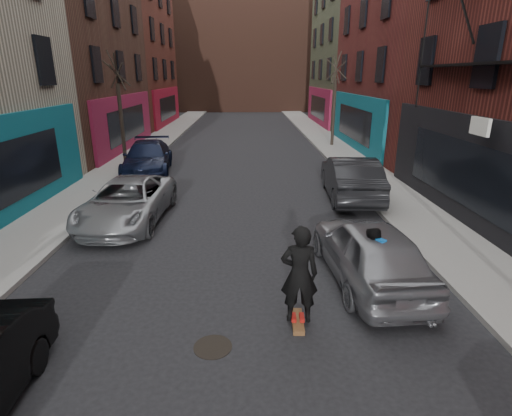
{
  "coord_description": "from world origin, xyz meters",
  "views": [
    {
      "loc": [
        0.36,
        -3.35,
        4.68
      ],
      "look_at": [
        0.57,
        5.89,
        1.6
      ],
      "focal_mm": 28.0,
      "sensor_mm": 36.0,
      "label": 1
    }
  ],
  "objects_px": {
    "parked_left_far": "(128,201)",
    "tree_left_far": "(120,102)",
    "tree_right_far": "(335,93)",
    "parked_right_far": "(369,251)",
    "skateboard": "(298,321)",
    "skateboarder": "(299,274)",
    "manhole": "(213,347)",
    "parked_left_end": "(148,158)",
    "pedestrian": "(369,263)",
    "parked_right_end": "(350,177)"
  },
  "relations": [
    {
      "from": "parked_right_far",
      "to": "parked_right_end",
      "type": "distance_m",
      "value": 6.9
    },
    {
      "from": "tree_right_far",
      "to": "parked_left_far",
      "type": "relative_size",
      "value": 1.33
    },
    {
      "from": "parked_right_far",
      "to": "tree_left_far",
      "type": "bearing_deg",
      "value": -58.03
    },
    {
      "from": "tree_left_far",
      "to": "parked_right_end",
      "type": "xyz_separation_m",
      "value": [
        10.65,
        -6.08,
        -2.54
      ]
    },
    {
      "from": "parked_right_end",
      "to": "skateboarder",
      "type": "bearing_deg",
      "value": 73.66
    },
    {
      "from": "parked_left_far",
      "to": "parked_left_end",
      "type": "xyz_separation_m",
      "value": [
        -0.98,
        7.03,
        0.06
      ]
    },
    {
      "from": "tree_left_far",
      "to": "pedestrian",
      "type": "height_order",
      "value": "tree_left_far"
    },
    {
      "from": "tree_right_far",
      "to": "parked_right_end",
      "type": "xyz_separation_m",
      "value": [
        -1.75,
        -12.08,
        -2.69
      ]
    },
    {
      "from": "parked_left_end",
      "to": "manhole",
      "type": "height_order",
      "value": "parked_left_end"
    },
    {
      "from": "tree_left_far",
      "to": "parked_right_far",
      "type": "relative_size",
      "value": 1.43
    },
    {
      "from": "skateboarder",
      "to": "tree_right_far",
      "type": "bearing_deg",
      "value": -100.59
    },
    {
      "from": "parked_right_far",
      "to": "pedestrian",
      "type": "xyz_separation_m",
      "value": [
        -0.2,
        -0.71,
        0.04
      ]
    },
    {
      "from": "skateboard",
      "to": "pedestrian",
      "type": "distance_m",
      "value": 2.1
    },
    {
      "from": "tree_left_far",
      "to": "tree_right_far",
      "type": "relative_size",
      "value": 0.96
    },
    {
      "from": "parked_left_far",
      "to": "parked_right_far",
      "type": "xyz_separation_m",
      "value": [
        6.82,
        -4.21,
        0.06
      ]
    },
    {
      "from": "tree_right_far",
      "to": "parked_left_end",
      "type": "relative_size",
      "value": 1.27
    },
    {
      "from": "tree_left_far",
      "to": "tree_right_far",
      "type": "bearing_deg",
      "value": 25.82
    },
    {
      "from": "tree_right_far",
      "to": "skateboard",
      "type": "relative_size",
      "value": 8.5
    },
    {
      "from": "parked_left_far",
      "to": "skateboarder",
      "type": "relative_size",
      "value": 2.58
    },
    {
      "from": "tree_right_far",
      "to": "parked_right_end",
      "type": "height_order",
      "value": "tree_right_far"
    },
    {
      "from": "pedestrian",
      "to": "manhole",
      "type": "height_order",
      "value": "pedestrian"
    },
    {
      "from": "parked_left_far",
      "to": "parked_right_end",
      "type": "xyz_separation_m",
      "value": [
        8.07,
        2.57,
        0.13
      ]
    },
    {
      "from": "parked_left_far",
      "to": "skateboarder",
      "type": "height_order",
      "value": "skateboarder"
    },
    {
      "from": "tree_left_far",
      "to": "manhole",
      "type": "height_order",
      "value": "tree_left_far"
    },
    {
      "from": "parked_left_far",
      "to": "tree_left_far",
      "type": "bearing_deg",
      "value": 109.07
    },
    {
      "from": "parked_left_far",
      "to": "manhole",
      "type": "bearing_deg",
      "value": -60.86
    },
    {
      "from": "parked_left_end",
      "to": "parked_right_end",
      "type": "bearing_deg",
      "value": -32.88
    },
    {
      "from": "tree_right_far",
      "to": "skateboard",
      "type": "bearing_deg",
      "value": -103.29
    },
    {
      "from": "tree_right_far",
      "to": "parked_left_end",
      "type": "height_order",
      "value": "tree_right_far"
    },
    {
      "from": "parked_left_far",
      "to": "skateboarder",
      "type": "distance_m",
      "value": 7.74
    },
    {
      "from": "tree_left_far",
      "to": "skateboarder",
      "type": "xyz_separation_m",
      "value": [
        7.54,
        -14.59,
        -2.29
      ]
    },
    {
      "from": "parked_left_end",
      "to": "parked_right_end",
      "type": "distance_m",
      "value": 10.09
    },
    {
      "from": "skateboard",
      "to": "skateboarder",
      "type": "distance_m",
      "value": 1.04
    },
    {
      "from": "skateboarder",
      "to": "manhole",
      "type": "bearing_deg",
      "value": 25.73
    },
    {
      "from": "parked_right_far",
      "to": "skateboarder",
      "type": "height_order",
      "value": "skateboarder"
    },
    {
      "from": "parked_right_far",
      "to": "parked_right_end",
      "type": "bearing_deg",
      "value": -104.61
    },
    {
      "from": "tree_right_far",
      "to": "parked_right_far",
      "type": "relative_size",
      "value": 1.5
    },
    {
      "from": "tree_right_far",
      "to": "pedestrian",
      "type": "bearing_deg",
      "value": -99.28
    },
    {
      "from": "parked_left_end",
      "to": "skateboarder",
      "type": "height_order",
      "value": "skateboarder"
    },
    {
      "from": "tree_left_far",
      "to": "pedestrian",
      "type": "relative_size",
      "value": 4.03
    },
    {
      "from": "parked_left_end",
      "to": "parked_left_far",
      "type": "bearing_deg",
      "value": -88.69
    },
    {
      "from": "parked_right_far",
      "to": "pedestrian",
      "type": "height_order",
      "value": "pedestrian"
    },
    {
      "from": "manhole",
      "to": "pedestrian",
      "type": "bearing_deg",
      "value": 27.44
    },
    {
      "from": "tree_left_far",
      "to": "parked_left_end",
      "type": "relative_size",
      "value": 1.22
    },
    {
      "from": "parked_left_far",
      "to": "skateboard",
      "type": "relative_size",
      "value": 6.4
    },
    {
      "from": "parked_right_end",
      "to": "pedestrian",
      "type": "height_order",
      "value": "parked_right_end"
    },
    {
      "from": "parked_right_end",
      "to": "parked_left_end",
      "type": "bearing_deg",
      "value": -22.5
    },
    {
      "from": "parked_left_far",
      "to": "parked_right_far",
      "type": "relative_size",
      "value": 1.13
    },
    {
      "from": "skateboard",
      "to": "skateboarder",
      "type": "xyz_separation_m",
      "value": [
        0.0,
        0.0,
        1.04
      ]
    },
    {
      "from": "skateboard",
      "to": "tree_right_far",
      "type": "bearing_deg",
      "value": 79.41
    }
  ]
}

